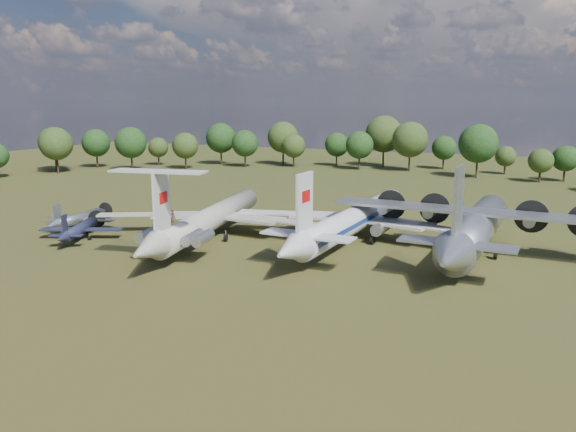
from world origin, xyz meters
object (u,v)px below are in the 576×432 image
at_px(an12_transport, 476,233).
at_px(person_on_il62, 173,217).
at_px(il62_airliner, 212,222).
at_px(small_prop_west, 80,232).
at_px(tu104_jet, 355,224).
at_px(small_prop_northwest, 80,220).

relative_size(an12_transport, person_on_il62, 21.44).
distance_m(il62_airliner, person_on_il62, 12.89).
bearing_deg(small_prop_west, il62_airliner, 4.18).
xyz_separation_m(il62_airliner, an12_transport, (34.76, 5.98, 0.51)).
bearing_deg(tu104_jet, an12_transport, -0.32).
relative_size(il62_airliner, person_on_il62, 23.44).
height_order(tu104_jet, an12_transport, an12_transport).
relative_size(tu104_jet, person_on_il62, 24.60).
height_order(tu104_jet, small_prop_west, tu104_jet).
relative_size(il62_airliner, small_prop_northwest, 3.01).
relative_size(an12_transport, small_prop_northwest, 2.76).
height_order(an12_transport, small_prop_northwest, an12_transport).
bearing_deg(small_prop_northwest, an12_transport, 1.60).
xyz_separation_m(small_prop_west, small_prop_northwest, (-5.67, 5.69, -0.02)).
bearing_deg(person_on_il62, an12_transport, -149.64).
relative_size(tu104_jet, small_prop_west, 3.11).
distance_m(il62_airliner, tu104_jet, 20.04).
bearing_deg(il62_airliner, an12_transport, -1.01).
xyz_separation_m(small_prop_west, person_on_il62, (18.54, -3.71, 4.30)).
distance_m(tu104_jet, person_on_il62, 25.38).
bearing_deg(an12_transport, small_prop_northwest, -168.77).
height_order(small_prop_west, person_on_il62, person_on_il62).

